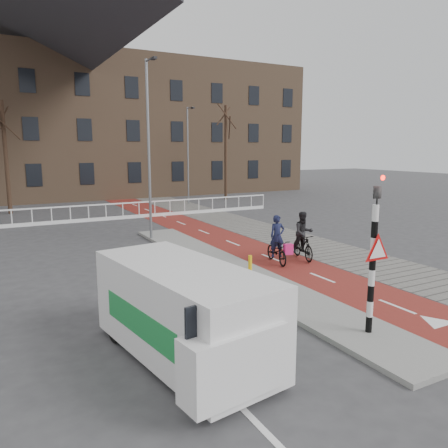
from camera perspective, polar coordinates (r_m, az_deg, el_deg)
name	(u,v)px	position (r m, az deg, el deg)	size (l,w,h in m)	color
ground	(328,305)	(12.37, 13.47, -10.20)	(120.00, 120.00, 0.00)	#38383A
bike_lane	(213,235)	(21.24, -1.49, -1.49)	(2.50, 60.00, 0.01)	maroon
sidewalk	(261,230)	(22.61, 4.87, -0.82)	(3.00, 60.00, 0.01)	slate
curb_island	(234,270)	(15.07, 1.28, -6.03)	(1.80, 16.00, 0.12)	gray
traffic_signal	(374,251)	(10.03, 19.00, -3.34)	(0.80, 0.80, 3.68)	black
bollard	(250,266)	(13.96, 3.42, -5.55)	(0.12, 0.12, 0.72)	yellow
cyclist_near	(277,247)	(16.15, 6.96, -3.02)	(0.91, 1.77, 1.78)	black
cyclist_far	(303,240)	(16.81, 10.28, -2.03)	(0.89, 1.75, 1.83)	black
van	(183,311)	(8.85, -5.36, -11.20)	(2.44, 4.68, 1.92)	silver
railing	(52,219)	(26.07, -21.57, 0.61)	(28.00, 0.10, 0.99)	silver
townhouse_row	(48,105)	(41.07, -21.96, 14.24)	(46.00, 10.00, 15.90)	#7F6047
tree_mid	(6,158)	(31.29, -26.59, 7.72)	(0.26, 0.26, 7.15)	black
tree_right	(226,153)	(36.12, 0.24, 9.25)	(0.25, 0.25, 7.59)	black
streetlight_near	(149,153)	(19.95, -9.79, 9.16)	(0.12, 0.12, 7.98)	slate
streetlight_right	(188,156)	(33.34, -4.74, 8.83)	(0.12, 0.12, 7.20)	slate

